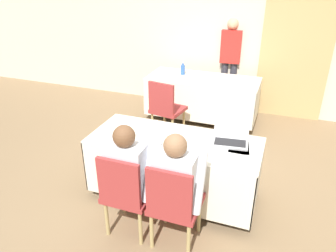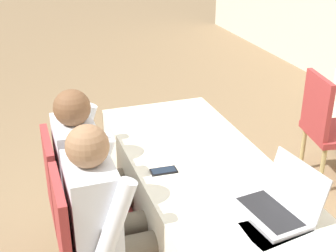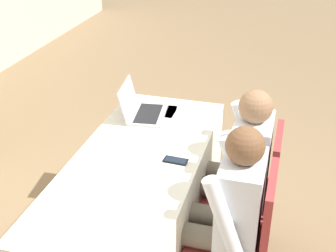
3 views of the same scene
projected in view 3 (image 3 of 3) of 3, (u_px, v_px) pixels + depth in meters
ground_plane at (140, 251)px, 3.14m from camera, size 24.00×24.00×0.00m
conference_table_near at (137, 183)px, 2.88m from camera, size 1.80×0.75×0.73m
laptop at (142, 110)px, 3.28m from camera, size 0.39×0.33×0.24m
cell_phone at (176, 161)px, 2.77m from camera, size 0.08×0.15×0.01m
paper_beside_laptop at (156, 111)px, 3.37m from camera, size 0.26×0.33×0.00m
paper_centre_table at (106, 169)px, 2.69m from camera, size 0.25×0.32×0.00m
paper_left_edge at (156, 110)px, 3.39m from camera, size 0.21×0.30×0.00m
chair_near_left at (242, 236)px, 2.55m from camera, size 0.44×0.44×0.90m
chair_near_right at (252, 188)px, 2.94m from camera, size 0.44×0.44×0.90m
person_checkered_shirt at (225, 209)px, 2.50m from camera, size 0.50×0.52×1.16m
person_white_shirt at (238, 164)px, 2.89m from camera, size 0.50×0.52×1.16m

